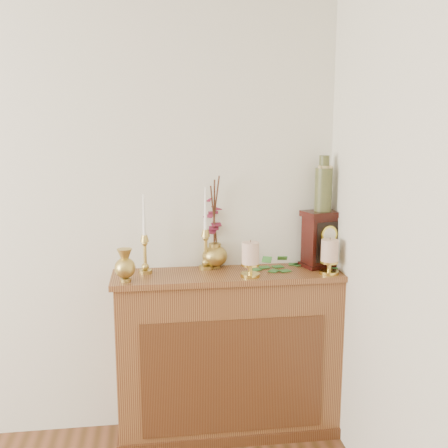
{
  "coord_description": "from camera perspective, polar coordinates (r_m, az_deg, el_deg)",
  "views": [
    {
      "loc": [
        1.01,
        -0.57,
        1.7
      ],
      "look_at": [
        1.37,
        2.05,
        1.2
      ],
      "focal_mm": 42.0,
      "sensor_mm": 36.0,
      "label": 1
    }
  ],
  "objects": [
    {
      "name": "console_shelf",
      "position": [
        2.98,
        0.54,
        -14.46
      ],
      "size": [
        1.24,
        0.34,
        0.93
      ],
      "color": "brown",
      "rests_on": "ground"
    },
    {
      "name": "bud_vase",
      "position": [
        2.67,
        -10.73,
        -4.47
      ],
      "size": [
        0.1,
        0.1,
        0.17
      ],
      "rotation": [
        0.0,
        0.0,
        -0.39
      ],
      "color": "tan",
      "rests_on": "console_shelf"
    },
    {
      "name": "ivy_garland",
      "position": [
        2.91,
        9.32,
        -4.56
      ],
      "size": [
        0.48,
        0.22,
        0.09
      ],
      "rotation": [
        0.0,
        0.0,
        -0.23
      ],
      "color": "#34752C",
      "rests_on": "console_shelf"
    },
    {
      "name": "candlestick_center",
      "position": [
        2.84,
        -2.01,
        -2.05
      ],
      "size": [
        0.08,
        0.08,
        0.45
      ],
      "rotation": [
        0.0,
        0.0,
        0.18
      ],
      "color": "tan",
      "rests_on": "console_shelf"
    },
    {
      "name": "ginger_jar",
      "position": [
        2.89,
        -1.17,
        -0.15
      ],
      "size": [
        0.21,
        0.22,
        0.51
      ],
      "rotation": [
        0.0,
        0.0,
        -0.16
      ],
      "color": "tan",
      "rests_on": "console_shelf"
    },
    {
      "name": "ceramic_vase",
      "position": [
        2.9,
        10.77,
        4.05
      ],
      "size": [
        0.09,
        0.09,
        0.3
      ],
      "rotation": [
        0.0,
        0.0,
        0.27
      ],
      "color": "#172E21",
      "rests_on": "mantel_clock"
    },
    {
      "name": "mantel_clock",
      "position": [
        2.94,
        10.61,
        -1.66
      ],
      "size": [
        0.24,
        0.2,
        0.31
      ],
      "rotation": [
        0.0,
        0.0,
        0.27
      ],
      "color": "#330D0A",
      "rests_on": "console_shelf"
    },
    {
      "name": "pillar_candle_left",
      "position": [
        2.71,
        2.88,
        -3.67
      ],
      "size": [
        0.1,
        0.1,
        0.19
      ],
      "rotation": [
        0.0,
        0.0,
        -0.36
      ],
      "color": "gold",
      "rests_on": "console_shelf"
    },
    {
      "name": "pillar_candle_right",
      "position": [
        2.81,
        11.41,
        -3.32
      ],
      "size": [
        0.1,
        0.1,
        0.2
      ],
      "rotation": [
        0.0,
        0.0,
        0.18
      ],
      "color": "gold",
      "rests_on": "console_shelf"
    },
    {
      "name": "candlestick_left",
      "position": [
        2.79,
        -8.61,
        -2.57
      ],
      "size": [
        0.07,
        0.07,
        0.42
      ],
      "rotation": [
        0.0,
        0.0,
        0.36
      ],
      "color": "tan",
      "rests_on": "console_shelf"
    }
  ]
}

